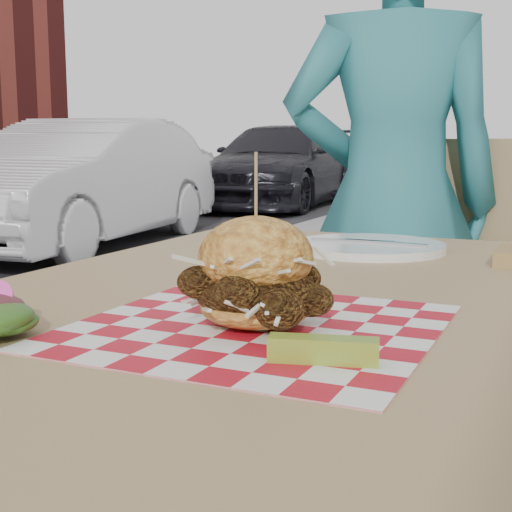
% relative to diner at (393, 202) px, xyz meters
% --- Properties ---
extents(diner, '(0.67, 0.56, 1.57)m').
position_rel_diner_xyz_m(diner, '(0.00, 0.00, 0.00)').
color(diner, teal).
rests_on(diner, ground).
extents(car_white, '(1.64, 3.64, 1.16)m').
position_rel_diner_xyz_m(car_white, '(-3.67, 3.41, -0.21)').
color(car_white, silver).
rests_on(car_white, ground).
extents(car_dark, '(1.94, 4.25, 1.21)m').
position_rel_diner_xyz_m(car_dark, '(-3.67, 8.11, -0.18)').
color(car_dark, black).
rests_on(car_dark, ground).
extents(patio_table, '(0.80, 1.20, 0.75)m').
position_rel_diner_xyz_m(patio_table, '(0.10, -0.98, -0.11)').
color(patio_table, tan).
rests_on(patio_table, ground).
extents(patio_chair, '(0.44, 0.45, 0.95)m').
position_rel_diner_xyz_m(patio_chair, '(0.11, 0.07, -0.23)').
color(patio_chair, tan).
rests_on(patio_chair, ground).
extents(paper_liner, '(0.36, 0.36, 0.00)m').
position_rel_diner_xyz_m(paper_liner, '(0.14, -1.17, -0.04)').
color(paper_liner, '#B61221').
rests_on(paper_liner, patio_table).
extents(sandwich, '(0.16, 0.16, 0.18)m').
position_rel_diner_xyz_m(sandwich, '(0.14, -1.17, 0.02)').
color(sandwich, gold).
rests_on(sandwich, paper_liner).
extents(pickle_spear, '(0.10, 0.05, 0.02)m').
position_rel_diner_xyz_m(pickle_spear, '(0.25, -1.26, -0.02)').
color(pickle_spear, '#99AC32').
rests_on(pickle_spear, paper_liner).
extents(place_setting, '(0.27, 0.27, 0.02)m').
position_rel_diner_xyz_m(place_setting, '(0.10, -0.60, -0.03)').
color(place_setting, white).
rests_on(place_setting, patio_table).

